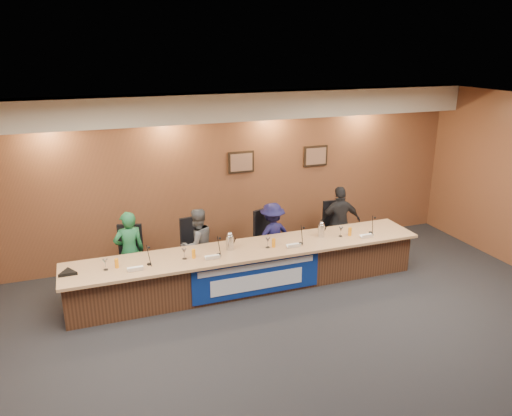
# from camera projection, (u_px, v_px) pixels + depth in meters

# --- Properties ---
(floor) EXTENTS (10.00, 10.00, 0.00)m
(floor) POSITION_uv_depth(u_px,v_px,m) (309.00, 367.00, 6.55)
(floor) COLOR black
(floor) RESTS_ON ground
(ceiling) EXTENTS (10.00, 8.00, 0.04)m
(ceiling) POSITION_uv_depth(u_px,v_px,m) (319.00, 123.00, 5.54)
(ceiling) COLOR silver
(ceiling) RESTS_ON wall_back
(wall_back) EXTENTS (10.00, 0.04, 3.20)m
(wall_back) POSITION_uv_depth(u_px,v_px,m) (221.00, 176.00, 9.61)
(wall_back) COLOR brown
(wall_back) RESTS_ON floor
(soffit) EXTENTS (10.00, 0.50, 0.50)m
(soffit) POSITION_uv_depth(u_px,v_px,m) (223.00, 107.00, 8.96)
(soffit) COLOR beige
(soffit) RESTS_ON wall_back
(dais_body) EXTENTS (6.00, 0.80, 0.70)m
(dais_body) POSITION_uv_depth(u_px,v_px,m) (249.00, 269.00, 8.57)
(dais_body) COLOR #4A2A19
(dais_body) RESTS_ON floor
(dais_top) EXTENTS (6.10, 0.95, 0.05)m
(dais_top) POSITION_uv_depth(u_px,v_px,m) (250.00, 250.00, 8.41)
(dais_top) COLOR tan
(dais_top) RESTS_ON dais_body
(banner) EXTENTS (2.20, 0.02, 0.65)m
(banner) POSITION_uv_depth(u_px,v_px,m) (257.00, 277.00, 8.19)
(banner) COLOR navy
(banner) RESTS_ON dais_body
(banner_text_upper) EXTENTS (2.00, 0.01, 0.10)m
(banner_text_upper) POSITION_uv_depth(u_px,v_px,m) (257.00, 266.00, 8.12)
(banner_text_upper) COLOR silver
(banner_text_upper) RESTS_ON banner
(banner_text_lower) EXTENTS (1.60, 0.01, 0.28)m
(banner_text_lower) POSITION_uv_depth(u_px,v_px,m) (257.00, 282.00, 8.21)
(banner_text_lower) COLOR silver
(banner_text_lower) RESTS_ON banner
(wall_photo_left) EXTENTS (0.52, 0.04, 0.42)m
(wall_photo_left) POSITION_uv_depth(u_px,v_px,m) (241.00, 162.00, 9.63)
(wall_photo_left) COLOR black
(wall_photo_left) RESTS_ON wall_back
(wall_photo_right) EXTENTS (0.52, 0.04, 0.42)m
(wall_photo_right) POSITION_uv_depth(u_px,v_px,m) (316.00, 156.00, 10.15)
(wall_photo_right) COLOR black
(wall_photo_right) RESTS_ON wall_back
(panelist_a) EXTENTS (0.55, 0.40, 1.41)m
(panelist_a) POSITION_uv_depth(u_px,v_px,m) (130.00, 251.00, 8.39)
(panelist_a) COLOR #195B32
(panelist_a) RESTS_ON floor
(panelist_b) EXTENTS (0.76, 0.67, 1.32)m
(panelist_b) POSITION_uv_depth(u_px,v_px,m) (197.00, 245.00, 8.79)
(panelist_b) COLOR #4C4E51
(panelist_b) RESTS_ON floor
(panelist_c) EXTENTS (0.89, 0.61, 1.27)m
(panelist_c) POSITION_uv_depth(u_px,v_px,m) (272.00, 236.00, 9.26)
(panelist_c) COLOR #12103A
(panelist_c) RESTS_ON floor
(panelist_d) EXTENTS (0.88, 0.45, 1.44)m
(panelist_d) POSITION_uv_depth(u_px,v_px,m) (340.00, 222.00, 9.70)
(panelist_d) COLOR black
(panelist_d) RESTS_ON floor
(office_chair_a) EXTENTS (0.59, 0.59, 0.08)m
(office_chair_a) POSITION_uv_depth(u_px,v_px,m) (130.00, 261.00, 8.55)
(office_chair_a) COLOR black
(office_chair_a) RESTS_ON floor
(office_chair_b) EXTENTS (0.54, 0.54, 0.08)m
(office_chair_b) POSITION_uv_depth(u_px,v_px,m) (196.00, 252.00, 8.94)
(office_chair_b) COLOR black
(office_chair_b) RESTS_ON floor
(office_chair_c) EXTENTS (0.63, 0.63, 0.08)m
(office_chair_c) POSITION_uv_depth(u_px,v_px,m) (270.00, 242.00, 9.40)
(office_chair_c) COLOR black
(office_chair_c) RESTS_ON floor
(office_chair_d) EXTENTS (0.51, 0.51, 0.08)m
(office_chair_d) POSITION_uv_depth(u_px,v_px,m) (336.00, 232.00, 9.86)
(office_chair_d) COLOR black
(office_chair_d) RESTS_ON floor
(nameplate_a) EXTENTS (0.24, 0.08, 0.10)m
(nameplate_a) POSITION_uv_depth(u_px,v_px,m) (136.00, 269.00, 7.53)
(nameplate_a) COLOR white
(nameplate_a) RESTS_ON dais_top
(microphone_a) EXTENTS (0.07, 0.07, 0.02)m
(microphone_a) POSITION_uv_depth(u_px,v_px,m) (149.00, 264.00, 7.78)
(microphone_a) COLOR black
(microphone_a) RESTS_ON dais_top
(juice_glass_a) EXTENTS (0.06, 0.06, 0.15)m
(juice_glass_a) POSITION_uv_depth(u_px,v_px,m) (117.00, 263.00, 7.65)
(juice_glass_a) COLOR orange
(juice_glass_a) RESTS_ON dais_top
(water_glass_a) EXTENTS (0.08, 0.08, 0.18)m
(water_glass_a) POSITION_uv_depth(u_px,v_px,m) (105.00, 265.00, 7.57)
(water_glass_a) COLOR silver
(water_glass_a) RESTS_ON dais_top
(nameplate_b) EXTENTS (0.24, 0.08, 0.10)m
(nameplate_b) POSITION_uv_depth(u_px,v_px,m) (213.00, 257.00, 7.95)
(nameplate_b) COLOR white
(nameplate_b) RESTS_ON dais_top
(microphone_b) EXTENTS (0.07, 0.07, 0.02)m
(microphone_b) POSITION_uv_depth(u_px,v_px,m) (219.00, 254.00, 8.14)
(microphone_b) COLOR black
(microphone_b) RESTS_ON dais_top
(juice_glass_b) EXTENTS (0.06, 0.06, 0.15)m
(juice_glass_b) POSITION_uv_depth(u_px,v_px,m) (194.00, 254.00, 8.00)
(juice_glass_b) COLOR orange
(juice_glass_b) RESTS_ON dais_top
(water_glass_b) EXTENTS (0.08, 0.08, 0.18)m
(water_glass_b) POSITION_uv_depth(u_px,v_px,m) (184.00, 254.00, 7.96)
(water_glass_b) COLOR silver
(water_glass_b) RESTS_ON dais_top
(nameplate_c) EXTENTS (0.24, 0.08, 0.10)m
(nameplate_c) POSITION_uv_depth(u_px,v_px,m) (294.00, 246.00, 8.40)
(nameplate_c) COLOR white
(nameplate_c) RESTS_ON dais_top
(microphone_c) EXTENTS (0.07, 0.07, 0.02)m
(microphone_c) POSITION_uv_depth(u_px,v_px,m) (301.00, 243.00, 8.59)
(microphone_c) COLOR black
(microphone_c) RESTS_ON dais_top
(juice_glass_c) EXTENTS (0.06, 0.06, 0.15)m
(juice_glass_c) POSITION_uv_depth(u_px,v_px,m) (274.00, 243.00, 8.43)
(juice_glass_c) COLOR orange
(juice_glass_c) RESTS_ON dais_top
(water_glass_c) EXTENTS (0.08, 0.08, 0.18)m
(water_glass_c) POSITION_uv_depth(u_px,v_px,m) (268.00, 243.00, 8.40)
(water_glass_c) COLOR silver
(water_glass_c) RESTS_ON dais_top
(nameplate_d) EXTENTS (0.24, 0.08, 0.10)m
(nameplate_d) POSITION_uv_depth(u_px,v_px,m) (368.00, 236.00, 8.82)
(nameplate_d) COLOR white
(nameplate_d) RESTS_ON dais_top
(microphone_d) EXTENTS (0.07, 0.07, 0.02)m
(microphone_d) POSITION_uv_depth(u_px,v_px,m) (371.00, 233.00, 9.07)
(microphone_d) COLOR black
(microphone_d) RESTS_ON dais_top
(juice_glass_d) EXTENTS (0.06, 0.06, 0.15)m
(juice_glass_d) POSITION_uv_depth(u_px,v_px,m) (350.00, 232.00, 8.94)
(juice_glass_d) COLOR orange
(juice_glass_d) RESTS_ON dais_top
(water_glass_d) EXTENTS (0.08, 0.08, 0.18)m
(water_glass_d) POSITION_uv_depth(u_px,v_px,m) (341.00, 232.00, 8.89)
(water_glass_d) COLOR silver
(water_glass_d) RESTS_ON dais_top
(carafe_mid) EXTENTS (0.13, 0.13, 0.24)m
(carafe_mid) POSITION_uv_depth(u_px,v_px,m) (230.00, 243.00, 8.32)
(carafe_mid) COLOR silver
(carafe_mid) RESTS_ON dais_top
(carafe_right) EXTENTS (0.12, 0.12, 0.22)m
(carafe_right) POSITION_uv_depth(u_px,v_px,m) (321.00, 231.00, 8.88)
(carafe_right) COLOR silver
(carafe_right) RESTS_ON dais_top
(speakerphone) EXTENTS (0.32, 0.32, 0.05)m
(speakerphone) POSITION_uv_depth(u_px,v_px,m) (68.00, 273.00, 7.46)
(speakerphone) COLOR black
(speakerphone) RESTS_ON dais_top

